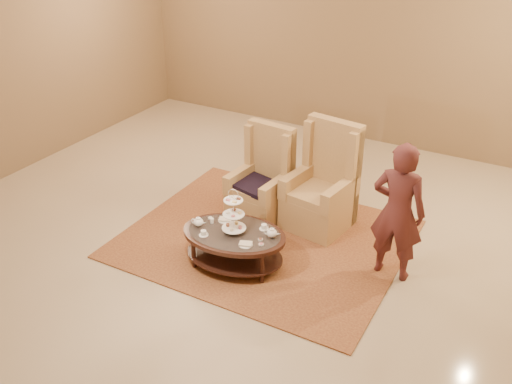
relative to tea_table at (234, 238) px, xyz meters
The scene contains 8 objects.
ground 0.37m from the tea_table, 101.33° to the left, with size 8.00×8.00×0.00m, color #C4B091.
ceiling 0.37m from the tea_table, 101.33° to the left, with size 8.00×8.00×0.02m, color silver.
wall_back 4.35m from the tea_table, 90.34° to the left, with size 8.00×0.04×3.50m, color olive.
rug 0.71m from the tea_table, 85.80° to the left, with size 3.19×2.66×0.02m.
tea_table is the anchor object (origin of this frame).
armchair_left 1.14m from the tea_table, 102.83° to the left, with size 0.70×0.72×1.19m.
armchair_right 1.38m from the tea_table, 69.29° to the left, with size 0.81×0.83×1.32m.
person 1.76m from the tea_table, 24.07° to the left, with size 0.57×0.38×1.55m.
Camera 1 is at (2.78, -4.55, 3.76)m, focal length 40.00 mm.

